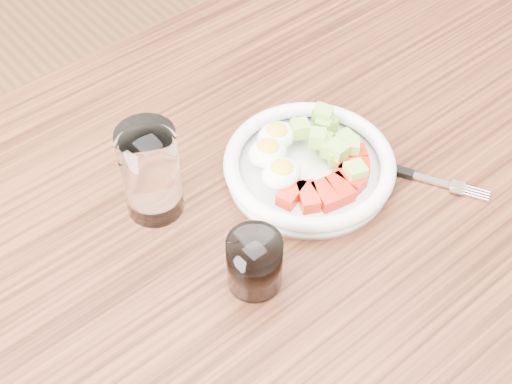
% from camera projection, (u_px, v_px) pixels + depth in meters
% --- Properties ---
extents(dining_table, '(1.50, 0.90, 0.77)m').
position_uv_depth(dining_table, '(265.00, 249.00, 1.07)').
color(dining_table, brown).
rests_on(dining_table, ground).
extents(bowl, '(0.25, 0.25, 0.06)m').
position_uv_depth(bowl, '(308.00, 164.00, 1.01)').
color(bowl, white).
rests_on(bowl, dining_table).
extents(fork, '(0.12, 0.19, 0.01)m').
position_uv_depth(fork, '(399.00, 171.00, 1.03)').
color(fork, black).
rests_on(fork, dining_table).
extents(water_glass, '(0.08, 0.08, 0.14)m').
position_uv_depth(water_glass, '(151.00, 172.00, 0.94)').
color(water_glass, white).
rests_on(water_glass, dining_table).
extents(coffee_glass, '(0.07, 0.07, 0.08)m').
position_uv_depth(coffee_glass, '(255.00, 263.00, 0.88)').
color(coffee_glass, white).
rests_on(coffee_glass, dining_table).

